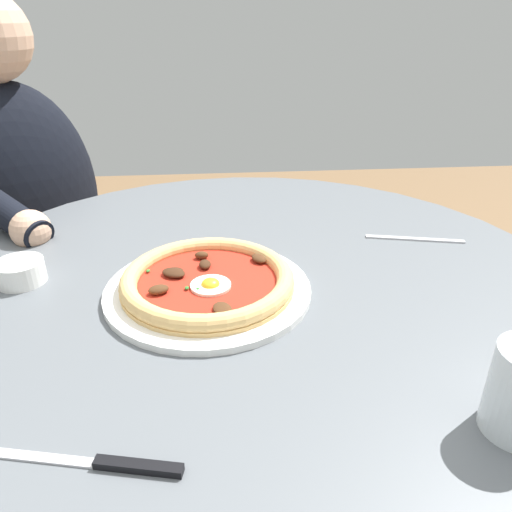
% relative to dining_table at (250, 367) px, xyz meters
% --- Properties ---
extents(dining_table, '(1.00, 1.00, 0.76)m').
position_rel_dining_table_xyz_m(dining_table, '(0.00, 0.00, 0.00)').
color(dining_table, '#565B60').
rests_on(dining_table, ground).
extents(pizza_on_plate, '(0.29, 0.29, 0.03)m').
position_rel_dining_table_xyz_m(pizza_on_plate, '(0.03, -0.06, 0.18)').
color(pizza_on_plate, white).
rests_on(pizza_on_plate, dining_table).
extents(steak_knife, '(0.06, 0.21, 0.01)m').
position_rel_dining_table_xyz_m(steak_knife, '(0.32, -0.16, 0.17)').
color(steak_knife, silver).
rests_on(steak_knife, dining_table).
extents(ramekin_capers, '(0.07, 0.07, 0.03)m').
position_rel_dining_table_xyz_m(ramekin_capers, '(-0.02, -0.34, 0.18)').
color(ramekin_capers, white).
rests_on(ramekin_capers, dining_table).
extents(fork_utensil, '(0.05, 0.17, 0.00)m').
position_rel_dining_table_xyz_m(fork_utensil, '(-0.12, 0.30, 0.17)').
color(fork_utensil, '#BCBCC1').
rests_on(fork_utensil, dining_table).
extents(diner_person, '(0.57, 0.44, 1.16)m').
position_rel_dining_table_xyz_m(diner_person, '(-0.48, -0.50, -0.07)').
color(diner_person, '#282833').
rests_on(diner_person, ground).
extents(cafe_chair_diner, '(0.58, 0.58, 0.92)m').
position_rel_dining_table_xyz_m(cafe_chair_diner, '(-0.59, -0.60, -0.04)').
color(cafe_chair_diner, '#957050').
rests_on(cafe_chair_diner, ground).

